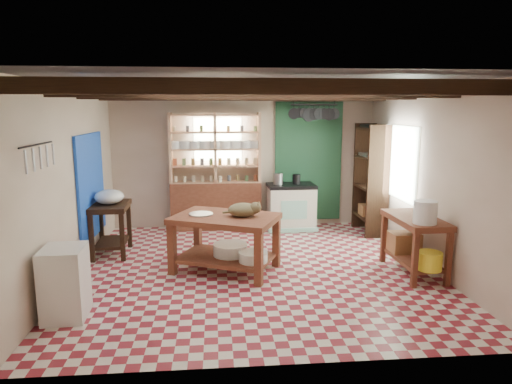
{
  "coord_description": "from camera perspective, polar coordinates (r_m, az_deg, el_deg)",
  "views": [
    {
      "loc": [
        -0.55,
        -6.23,
        2.29
      ],
      "look_at": [
        0.03,
        0.3,
        1.07
      ],
      "focal_mm": 32.0,
      "sensor_mm": 36.0,
      "label": 1
    }
  ],
  "objects": [
    {
      "name": "floor",
      "position": [
        6.66,
        -0.05,
        -9.68
      ],
      "size": [
        5.0,
        5.0,
        0.02
      ],
      "primitive_type": "cube",
      "color": "maroon",
      "rests_on": "ground"
    },
    {
      "name": "ceiling",
      "position": [
        6.26,
        -0.05,
        13.37
      ],
      "size": [
        5.0,
        5.0,
        0.02
      ],
      "primitive_type": "cube",
      "color": "#49494E",
      "rests_on": "wall_back"
    },
    {
      "name": "wall_back",
      "position": [
        8.8,
        -1.5,
        4.06
      ],
      "size": [
        5.0,
        0.04,
        2.6
      ],
      "primitive_type": "cube",
      "color": "beige",
      "rests_on": "floor"
    },
    {
      "name": "wall_front",
      "position": [
        3.89,
        3.22,
        -4.2
      ],
      "size": [
        5.0,
        0.04,
        2.6
      ],
      "primitive_type": "cube",
      "color": "beige",
      "rests_on": "floor"
    },
    {
      "name": "wall_left",
      "position": [
        6.6,
        -22.24,
        1.11
      ],
      "size": [
        0.04,
        5.0,
        2.6
      ],
      "primitive_type": "cube",
      "color": "beige",
      "rests_on": "floor"
    },
    {
      "name": "wall_right",
      "position": [
        7.0,
        20.78,
        1.72
      ],
      "size": [
        0.04,
        5.0,
        2.6
      ],
      "primitive_type": "cube",
      "color": "beige",
      "rests_on": "floor"
    },
    {
      "name": "ceiling_beams",
      "position": [
        6.25,
        -0.05,
        12.27
      ],
      "size": [
        5.0,
        3.8,
        0.15
      ],
      "primitive_type": "cube",
      "color": "black",
      "rests_on": "ceiling"
    },
    {
      "name": "blue_wall_patch",
      "position": [
        7.47,
        -19.93,
        0.73
      ],
      "size": [
        0.04,
        1.4,
        1.6
      ],
      "primitive_type": "cube",
      "color": "blue",
      "rests_on": "wall_left"
    },
    {
      "name": "green_wall_patch",
      "position": [
        8.94,
        6.55,
        3.78
      ],
      "size": [
        1.3,
        0.04,
        2.3
      ],
      "primitive_type": "cube",
      "color": "#1F4F31",
      "rests_on": "wall_back"
    },
    {
      "name": "window_back",
      "position": [
        8.73,
        -4.81,
        6.61
      ],
      "size": [
        0.9,
        0.02,
        0.8
      ],
      "primitive_type": "cube",
      "color": "beige",
      "rests_on": "wall_back"
    },
    {
      "name": "window_right",
      "position": [
        7.89,
        17.56,
        3.56
      ],
      "size": [
        0.02,
        1.3,
        1.2
      ],
      "primitive_type": "cube",
      "color": "beige",
      "rests_on": "wall_right"
    },
    {
      "name": "utensil_rail",
      "position": [
        5.39,
        -25.66,
        4.08
      ],
      "size": [
        0.06,
        0.9,
        0.28
      ],
      "primitive_type": "cube",
      "color": "black",
      "rests_on": "wall_left"
    },
    {
      "name": "pot_rack",
      "position": [
        8.47,
        7.26,
        9.7
      ],
      "size": [
        0.86,
        0.12,
        0.36
      ],
      "primitive_type": "cube",
      "color": "black",
      "rests_on": "ceiling"
    },
    {
      "name": "shelving_unit",
      "position": [
        8.62,
        -5.07,
        2.55
      ],
      "size": [
        1.7,
        0.34,
        2.2
      ],
      "primitive_type": "cube",
      "color": "tan",
      "rests_on": "floor"
    },
    {
      "name": "tall_rack",
      "position": [
        8.61,
        14.15,
        1.58
      ],
      "size": [
        0.4,
        0.86,
        2.0
      ],
      "primitive_type": "cube",
      "color": "black",
      "rests_on": "floor"
    },
    {
      "name": "work_table",
      "position": [
        6.5,
        -3.83,
        -6.4
      ],
      "size": [
        1.67,
        1.43,
        0.8
      ],
      "primitive_type": "cube",
      "rotation": [
        0.0,
        0.0,
        -0.42
      ],
      "color": "brown",
      "rests_on": "floor"
    },
    {
      "name": "stove",
      "position": [
        8.69,
        4.38,
        -1.84
      ],
      "size": [
        0.91,
        0.63,
        0.87
      ],
      "primitive_type": "cube",
      "rotation": [
        0.0,
        0.0,
        0.03
      ],
      "color": "white",
      "rests_on": "floor"
    },
    {
      "name": "prep_table",
      "position": [
        7.53,
        -17.65,
        -4.46
      ],
      "size": [
        0.58,
        0.82,
        0.82
      ],
      "primitive_type": "cube",
      "rotation": [
        0.0,
        0.0,
        0.03
      ],
      "color": "black",
      "rests_on": "floor"
    },
    {
      "name": "white_cabinet",
      "position": [
        5.51,
        -22.78,
        -10.41
      ],
      "size": [
        0.47,
        0.55,
        0.79
      ],
      "primitive_type": "cube",
      "rotation": [
        0.0,
        0.0,
        0.05
      ],
      "color": "white",
      "rests_on": "floor"
    },
    {
      "name": "right_counter",
      "position": [
        6.75,
        19.12,
        -6.3
      ],
      "size": [
        0.6,
        1.14,
        0.81
      ],
      "primitive_type": "cube",
      "rotation": [
        0.0,
        0.0,
        0.03
      ],
      "color": "brown",
      "rests_on": "floor"
    },
    {
      "name": "cat",
      "position": [
        6.33,
        -1.63,
        -2.23
      ],
      "size": [
        0.49,
        0.42,
        0.19
      ],
      "primitive_type": "ellipsoid",
      "rotation": [
        0.0,
        0.0,
        -0.25
      ],
      "color": "olive",
      "rests_on": "work_table"
    },
    {
      "name": "steel_tray",
      "position": [
        6.5,
        -6.9,
        -2.75
      ],
      "size": [
        0.45,
        0.45,
        0.02
      ],
      "primitive_type": "cylinder",
      "rotation": [
        0.0,
        0.0,
        -0.42
      ],
      "color": "#9C9BA2",
      "rests_on": "work_table"
    },
    {
      "name": "basin_large",
      "position": [
        6.56,
        -3.25,
        -7.19
      ],
      "size": [
        0.64,
        0.64,
        0.17
      ],
      "primitive_type": "cylinder",
      "rotation": [
        0.0,
        0.0,
        -0.42
      ],
      "color": "white",
      "rests_on": "work_table"
    },
    {
      "name": "basin_small",
      "position": [
        6.3,
        -0.37,
        -8.08
      ],
      "size": [
        0.52,
        0.52,
        0.14
      ],
      "primitive_type": "cylinder",
      "rotation": [
        0.0,
        0.0,
        -0.42
      ],
      "color": "white",
      "rests_on": "work_table"
    },
    {
      "name": "kettle_left",
      "position": [
        8.55,
        2.79,
        1.63
      ],
      "size": [
        0.19,
        0.19,
        0.21
      ],
      "primitive_type": "cylinder",
      "rotation": [
        0.0,
        0.0,
        0.03
      ],
      "color": "#9C9BA2",
      "rests_on": "stove"
    },
    {
      "name": "kettle_right",
      "position": [
        8.62,
        5.08,
        1.6
      ],
      "size": [
        0.15,
        0.15,
        0.18
      ],
      "primitive_type": "cylinder",
      "rotation": [
        0.0,
        0.0,
        0.03
      ],
      "color": "black",
      "rests_on": "stove"
    },
    {
      "name": "enamel_bowl",
      "position": [
        7.42,
        -17.87,
        -0.57
      ],
      "size": [
        0.46,
        0.46,
        0.22
      ],
      "primitive_type": "ellipsoid",
      "rotation": [
        0.0,
        0.0,
        0.03
      ],
      "color": "white",
      "rests_on": "prep_table"
    },
    {
      "name": "white_bucket",
      "position": [
        6.29,
        20.4,
        -2.38
      ],
      "size": [
        0.31,
        0.31,
        0.3
      ],
      "primitive_type": "cylinder",
      "rotation": [
        0.0,
        0.0,
        0.03
      ],
      "color": "white",
      "rests_on": "right_counter"
    },
    {
      "name": "wicker_basket",
      "position": [
        7.02,
        18.03,
        -5.98
      ],
      "size": [
        0.42,
        0.34,
        0.29
      ],
      "primitive_type": "cube",
      "rotation": [
        0.0,
        0.0,
        0.03
      ],
      "color": "#99653E",
      "rests_on": "right_counter"
    },
    {
      "name": "yellow_tub",
      "position": [
        6.39,
        20.85,
        -8.03
      ],
      "size": [
        0.33,
        0.33,
        0.24
      ],
      "primitive_type": "cylinder",
      "rotation": [
        0.0,
        0.0,
        0.03
      ],
      "color": "yellow",
      "rests_on": "right_counter"
    }
  ]
}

